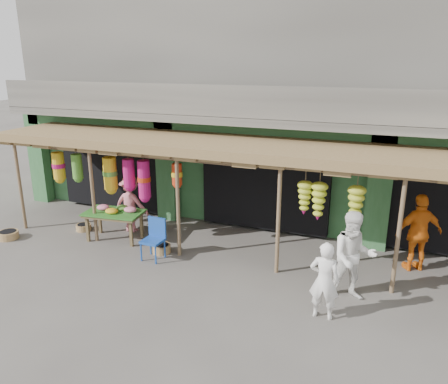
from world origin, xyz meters
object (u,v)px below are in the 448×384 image
(flower_table, at_px, (115,213))
(person_right, at_px, (353,257))
(blue_chair, at_px, (155,236))
(person_front, at_px, (324,281))
(person_vendor, at_px, (419,233))
(person_shopper, at_px, (131,204))

(flower_table, height_order, person_right, person_right)
(blue_chair, relative_size, person_right, 0.54)
(flower_table, relative_size, person_front, 1.06)
(person_front, bearing_deg, flower_table, -15.76)
(blue_chair, height_order, person_right, person_right)
(person_vendor, distance_m, person_shopper, 7.47)
(flower_table, bearing_deg, person_right, -14.48)
(person_vendor, bearing_deg, flower_table, -19.29)
(person_right, bearing_deg, person_front, -132.37)
(person_vendor, relative_size, person_shopper, 1.14)
(person_shopper, bearing_deg, person_vendor, -177.14)
(person_vendor, height_order, person_shopper, person_vendor)
(blue_chair, bearing_deg, flower_table, 160.96)
(flower_table, xyz_separation_m, person_vendor, (7.54, 1.03, 0.18))
(person_vendor, xyz_separation_m, person_shopper, (-7.46, -0.35, -0.11))
(flower_table, xyz_separation_m, person_front, (5.85, -1.75, 0.03))
(person_vendor, bearing_deg, blue_chair, -11.46)
(flower_table, relative_size, person_vendor, 0.89)
(person_front, height_order, person_shopper, person_shopper)
(blue_chair, height_order, person_shopper, person_shopper)
(person_front, bearing_deg, person_vendor, -120.38)
(person_right, height_order, person_vendor, person_right)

